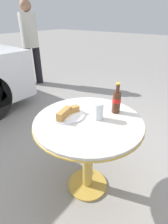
# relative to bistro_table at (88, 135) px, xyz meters

# --- Properties ---
(ground_plane) EXTENTS (30.00, 30.00, 0.00)m
(ground_plane) POSITION_rel_bistro_table_xyz_m (0.00, 0.00, -0.56)
(ground_plane) COLOR gray
(bistro_table) EXTENTS (0.81, 0.81, 0.71)m
(bistro_table) POSITION_rel_bistro_table_xyz_m (0.00, 0.00, 0.00)
(bistro_table) COLOR gold
(bistro_table) RESTS_ON ground_plane
(cola_bottle_left) EXTENTS (0.06, 0.06, 0.24)m
(cola_bottle_left) POSITION_rel_bistro_table_xyz_m (0.22, -0.10, 0.24)
(cola_bottle_left) COLOR #4C2819
(cola_bottle_left) RESTS_ON bistro_table
(drinking_glass) EXTENTS (0.07, 0.07, 0.13)m
(drinking_glass) POSITION_rel_bistro_table_xyz_m (0.05, -0.05, 0.20)
(drinking_glass) COLOR black
(drinking_glass) RESTS_ON bistro_table
(lunch_plate_near) EXTENTS (0.26, 0.26, 0.07)m
(lunch_plate_near) POSITION_rel_bistro_table_xyz_m (-0.06, 0.15, 0.16)
(lunch_plate_near) COLOR white
(lunch_plate_near) RESTS_ON bistro_table
(pedestrian) EXTENTS (0.34, 0.34, 1.65)m
(pedestrian) POSITION_rel_bistro_table_xyz_m (1.49, 2.63, 0.37)
(pedestrian) COLOR black
(pedestrian) RESTS_ON ground_plane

